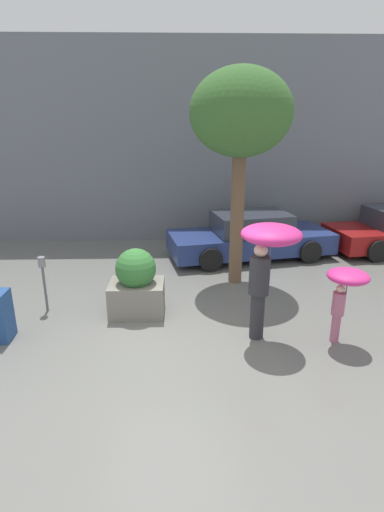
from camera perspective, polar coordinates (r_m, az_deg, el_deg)
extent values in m
plane|color=slate|center=(7.15, -3.16, -12.20)|extent=(40.00, 40.00, 0.00)
cube|color=slate|center=(12.65, -2.65, 15.66)|extent=(18.00, 0.30, 6.00)
cube|color=gray|center=(8.06, -7.85, -5.97)|extent=(1.07, 0.81, 0.66)
sphere|color=#337033|center=(7.82, -8.05, -1.79)|extent=(0.79, 0.79, 0.79)
cylinder|color=#2D2D33|center=(7.19, 9.28, -8.39)|extent=(0.25, 0.25, 0.85)
cylinder|color=#2D2D33|center=(6.88, 9.61, -2.75)|extent=(0.35, 0.35, 0.67)
sphere|color=beige|center=(6.73, 9.82, 0.83)|extent=(0.23, 0.23, 0.23)
cylinder|color=#4C4C51|center=(6.71, 11.09, 0.14)|extent=(0.02, 0.02, 0.71)
ellipsoid|color=#E02D84|center=(6.61, 11.28, 3.07)|extent=(0.99, 0.99, 0.32)
cylinder|color=#B76684|center=(7.48, 19.80, -9.63)|extent=(0.15, 0.15, 0.52)
cylinder|color=#B76684|center=(7.28, 20.20, -6.40)|extent=(0.22, 0.22, 0.41)
sphere|color=beige|center=(7.18, 20.45, -4.41)|extent=(0.14, 0.14, 0.14)
cylinder|color=#4C4C51|center=(7.15, 21.18, -4.60)|extent=(0.02, 0.02, 0.50)
ellipsoid|color=#E02D84|center=(7.06, 21.42, -2.71)|extent=(0.69, 0.69, 0.22)
cube|color=navy|center=(11.40, 8.29, 2.08)|extent=(4.77, 2.59, 0.55)
cube|color=#2D333D|center=(11.26, 8.42, 4.76)|extent=(2.28, 1.84, 0.55)
cylinder|color=black|center=(10.24, 2.65, -0.50)|extent=(0.64, 0.34, 0.61)
cylinder|color=black|center=(11.83, 0.41, 2.19)|extent=(0.64, 0.34, 0.61)
cylinder|color=black|center=(11.29, 16.48, 0.58)|extent=(0.64, 0.34, 0.61)
cylinder|color=black|center=(12.75, 12.76, 2.94)|extent=(0.64, 0.34, 0.61)
cylinder|color=black|center=(12.02, 24.94, 0.66)|extent=(0.64, 0.31, 0.61)
cylinder|color=black|center=(13.40, 20.87, 2.93)|extent=(0.64, 0.31, 0.61)
cylinder|color=brown|center=(9.24, 6.46, 5.77)|extent=(0.31, 0.31, 3.24)
ellipsoid|color=#38662D|center=(9.01, 7.00, 19.70)|extent=(2.20, 2.20, 1.87)
cylinder|color=#595B60|center=(8.55, -20.25, -4.45)|extent=(0.05, 0.05, 0.96)
cylinder|color=gray|center=(8.35, -20.69, -0.79)|extent=(0.14, 0.14, 0.20)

